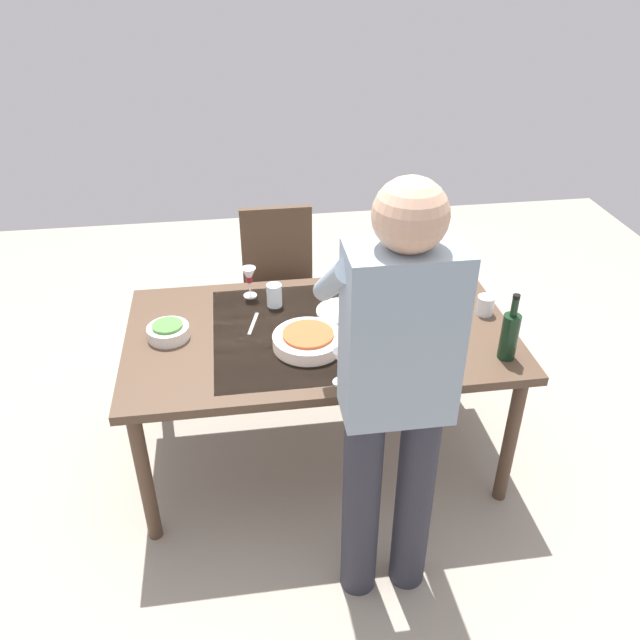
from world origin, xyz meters
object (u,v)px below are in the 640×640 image
Objects in this scene: side_bowl_salad at (168,331)px; dinner_plate_near at (341,311)px; wine_glass_right at (341,361)px; water_cup_far_left at (423,319)px; wine_bottle at (510,335)px; water_cup_near_left at (274,295)px; chair_near at (279,279)px; water_cup_near_right at (485,305)px; person_server at (395,387)px; wine_glass_left at (249,277)px; serving_bowl_pasta at (308,340)px; dining_table at (320,342)px.

side_bowl_salad reaches higher than dinner_plate_near.
water_cup_far_left is at bearing -141.80° from wine_glass_right.
water_cup_near_left is at bearing -31.16° from wine_bottle.
water_cup_near_left reaches higher than dinner_plate_near.
water_cup_near_right is at bearing 136.42° from chair_near.
person_server reaches higher than wine_glass_left.
water_cup_far_left is (-0.30, -0.68, -0.18)m from person_server.
chair_near is 1.02m from side_bowl_salad.
water_cup_far_left reaches higher than side_bowl_salad.
chair_near is at bearing -72.64° from dinner_plate_near.
wine_glass_left is 0.84m from water_cup_far_left.
person_server is 1.04m from water_cup_near_left.
wine_bottle is at bearing -144.22° from person_server.
water_cup_near_right reaches higher than dinner_plate_near.
water_cup_near_right is (-0.03, -0.34, -0.07)m from wine_bottle.
wine_glass_right is 0.50× the size of serving_bowl_pasta.
side_bowl_salad is (1.39, -0.35, -0.08)m from wine_bottle.
water_cup_near_right is 0.86× the size of water_cup_far_left.
side_bowl_salad is at bearing -43.84° from person_server.
person_server is at bearing 108.43° from water_cup_near_left.
chair_near is 1.01m from serving_bowl_pasta.
side_bowl_salad is at bearing 23.34° from water_cup_near_left.
water_cup_near_left is (0.91, -0.55, -0.06)m from wine_bottle.
wine_glass_right is 1.46× the size of water_cup_far_left.
side_bowl_salad is at bearing -14.52° from serving_bowl_pasta.
chair_near reaches higher than wine_glass_right.
wine_bottle reaches higher than wine_glass_right.
serving_bowl_pasta is (-0.22, 0.46, -0.07)m from wine_glass_left.
person_server is at bearing 50.92° from water_cup_near_right.
water_cup_near_left is (0.21, -0.63, -0.05)m from wine_glass_right.
water_cup_near_left is at bearing 136.26° from wine_glass_left.
water_cup_near_left is 0.48× the size of dinner_plate_near.
side_bowl_salad is (0.68, -0.42, -0.07)m from wine_glass_right.
person_server is 19.04× the size of water_cup_near_right.
wine_glass_left reaches higher than water_cup_near_right.
water_cup_near_left is at bearing -52.63° from dining_table.
water_cup_near_right is (-0.87, 0.83, 0.24)m from chair_near.
wine_bottle is 1.06m from water_cup_near_left.
dinner_plate_near is (0.61, -0.45, -0.10)m from wine_bottle.
dining_table is 0.48m from wine_glass_left.
water_cup_near_right is 0.84m from serving_bowl_pasta.
water_cup_far_left is (-0.45, 0.06, 0.12)m from dining_table.
water_cup_near_right is at bearing -169.95° from serving_bowl_pasta.
person_server reaches higher than water_cup_near_right.
wine_glass_left reaches higher than serving_bowl_pasta.
wine_glass_left is 0.52m from serving_bowl_pasta.
water_cup_near_right reaches higher than dining_table.
serving_bowl_pasta is 0.61m from side_bowl_salad.
wine_glass_right is 0.80m from side_bowl_salad.
water_cup_far_left reaches higher than water_cup_near_right.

